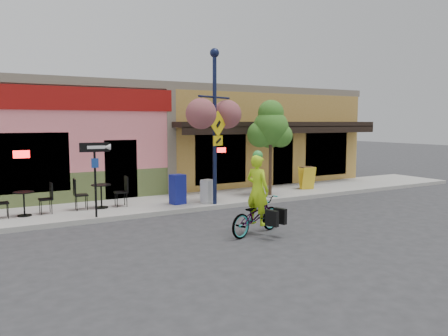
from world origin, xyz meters
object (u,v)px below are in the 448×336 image
object	(u,v)px
one_way_sign	(95,180)
newspaper_box_blue	(178,189)
building	(157,137)
street_tree	(270,147)
bicycle	(256,215)
newspaper_box_grey	(207,191)
cyclist_rider	(257,199)
lamp_post	(215,127)

from	to	relation	value
one_way_sign	newspaper_box_blue	distance (m)	3.10
building	street_tree	distance (m)	6.57
bicycle	one_way_sign	distance (m)	4.87
building	one_way_sign	bearing A→B (deg)	-123.86
building	newspaper_box_grey	size ratio (longest dim) A/B	22.44
bicycle	building	bearing A→B (deg)	-25.32
street_tree	building	bearing A→B (deg)	109.42
bicycle	cyclist_rider	xyz separation A→B (m)	(0.05, 0.00, 0.43)
building	newspaper_box_blue	size ratio (longest dim) A/B	17.95
building	cyclist_rider	distance (m)	10.50
street_tree	bicycle	bearing A→B (deg)	-129.88
building	newspaper_box_grey	world-z (taller)	building
newspaper_box_blue	bicycle	bearing A→B (deg)	-94.97
building	lamp_post	size ratio (longest dim) A/B	3.47
newspaper_box_blue	newspaper_box_grey	distance (m)	1.03
bicycle	newspaper_box_blue	xyz separation A→B (m)	(-0.36, 4.24, 0.16)
building	street_tree	bearing A→B (deg)	-70.58
lamp_post	one_way_sign	world-z (taller)	lamp_post
one_way_sign	newspaper_box_blue	bearing A→B (deg)	21.56
newspaper_box_blue	newspaper_box_grey	world-z (taller)	newspaper_box_blue
newspaper_box_blue	street_tree	bearing A→B (deg)	-11.02
cyclist_rider	bicycle	bearing A→B (deg)	71.79
bicycle	lamp_post	world-z (taller)	lamp_post
bicycle	street_tree	size ratio (longest dim) A/B	0.52
bicycle	newspaper_box_grey	xyz separation A→B (m)	(0.61, 3.90, 0.06)
lamp_post	newspaper_box_grey	xyz separation A→B (m)	(-0.11, 0.33, -2.21)
one_way_sign	newspaper_box_grey	size ratio (longest dim) A/B	2.72
cyclist_rider	lamp_post	bearing A→B (deg)	-28.93
building	one_way_sign	size ratio (longest dim) A/B	8.24
cyclist_rider	newspaper_box_blue	world-z (taller)	cyclist_rider
cyclist_rider	lamp_post	size ratio (longest dim) A/B	0.35
lamp_post	newspaper_box_grey	bearing A→B (deg)	84.70
bicycle	newspaper_box_blue	distance (m)	4.25
newspaper_box_grey	street_tree	bearing A→B (deg)	-16.80
cyclist_rider	one_way_sign	size ratio (longest dim) A/B	0.84
building	bicycle	bearing A→B (deg)	-97.11
bicycle	lamp_post	distance (m)	4.29
building	newspaper_box_blue	bearing A→B (deg)	-105.11
newspaper_box_grey	street_tree	size ratio (longest dim) A/B	0.22
newspaper_box_blue	street_tree	xyz separation A→B (m)	(3.83, -0.08, 1.33)
cyclist_rider	one_way_sign	xyz separation A→B (m)	(-3.36, 3.50, 0.33)
lamp_post	newspaper_box_blue	distance (m)	2.47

